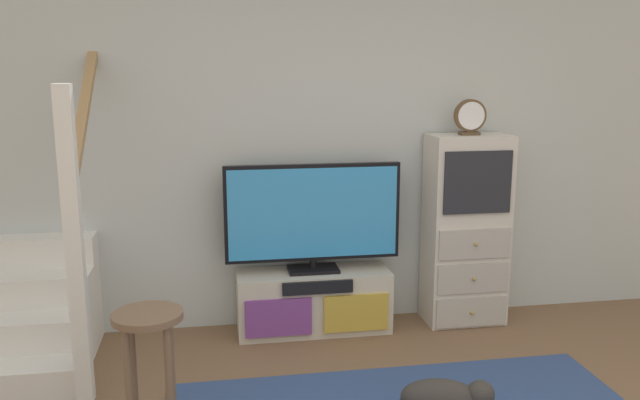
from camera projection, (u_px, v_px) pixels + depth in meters
back_wall at (348, 141)px, 4.77m from camera, size 6.40×0.12×2.70m
media_console at (314, 301)px, 4.69m from camera, size 1.10×0.38×0.45m
television at (313, 215)px, 4.59m from camera, size 1.25×0.22×0.78m
side_cabinet at (466, 230)px, 4.79m from camera, size 0.58×0.38×1.41m
desk_clock at (470, 117)px, 4.60m from camera, size 0.23×0.08×0.25m
staircase at (29, 297)px, 4.36m from camera, size 1.00×1.36×2.20m
bar_stool_near at (149, 350)px, 3.14m from camera, size 0.34×0.34×0.73m
dog at (446, 398)px, 3.53m from camera, size 0.53×0.33×0.23m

